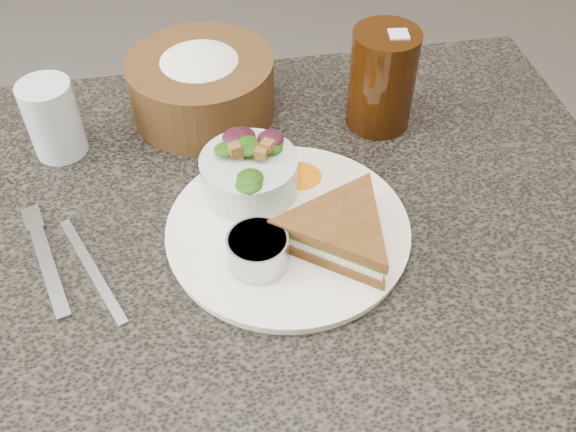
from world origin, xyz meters
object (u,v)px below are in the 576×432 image
(cola_glass, at_px, (382,76))
(bread_basket, at_px, (201,77))
(sandwich, at_px, (341,231))
(dressing_ramekin, at_px, (258,251))
(water_glass, at_px, (53,119))
(dining_table, at_px, (247,389))
(dinner_plate, at_px, (288,230))
(salad_bowl, at_px, (249,169))

(cola_glass, bearing_deg, bread_basket, 164.37)
(sandwich, distance_m, dressing_ramekin, 0.09)
(sandwich, relative_size, bread_basket, 0.81)
(sandwich, xyz_separation_m, dressing_ramekin, (-0.09, -0.01, -0.00))
(bread_basket, xyz_separation_m, water_glass, (-0.19, -0.05, -0.01))
(dining_table, height_order, water_glass, water_glass)
(bread_basket, height_order, cola_glass, cola_glass)
(dining_table, relative_size, bread_basket, 5.02)
(dinner_plate, xyz_separation_m, cola_glass, (0.16, 0.19, 0.07))
(dining_table, distance_m, dinner_plate, 0.39)
(salad_bowl, bearing_deg, dining_table, -118.74)
(water_glass, bearing_deg, dressing_ramekin, -47.57)
(dining_table, distance_m, water_glass, 0.51)
(sandwich, distance_m, bread_basket, 0.32)
(sandwich, relative_size, salad_bowl, 1.38)
(water_glass, bearing_deg, sandwich, -36.45)
(bread_basket, distance_m, cola_glass, 0.24)
(bread_basket, relative_size, cola_glass, 1.33)
(dinner_plate, relative_size, cola_glass, 1.87)
(bread_basket, bearing_deg, water_glass, -165.23)
(cola_glass, relative_size, water_glass, 1.46)
(dinner_plate, relative_size, sandwich, 1.73)
(bread_basket, bearing_deg, dining_table, -87.53)
(salad_bowl, height_order, water_glass, water_glass)
(dinner_plate, xyz_separation_m, salad_bowl, (-0.03, 0.07, 0.04))
(water_glass, bearing_deg, cola_glass, -1.95)
(salad_bowl, bearing_deg, dinner_plate, -63.38)
(salad_bowl, distance_m, water_glass, 0.27)
(dressing_ramekin, distance_m, water_glass, 0.34)
(sandwich, bearing_deg, bread_basket, 151.03)
(dining_table, bearing_deg, dinner_plate, -12.12)
(dining_table, bearing_deg, bread_basket, 92.47)
(dining_table, xyz_separation_m, cola_glass, (0.22, 0.17, 0.45))
(salad_bowl, distance_m, bread_basket, 0.19)
(dressing_ramekin, bearing_deg, dinner_plate, 48.97)
(dining_table, distance_m, salad_bowl, 0.43)
(dinner_plate, distance_m, sandwich, 0.07)
(dinner_plate, height_order, dressing_ramekin, dressing_ramekin)
(dining_table, height_order, sandwich, sandwich)
(dining_table, distance_m, bread_basket, 0.49)
(dinner_plate, height_order, cola_glass, cola_glass)
(dinner_plate, xyz_separation_m, water_glass, (-0.27, 0.20, 0.05))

